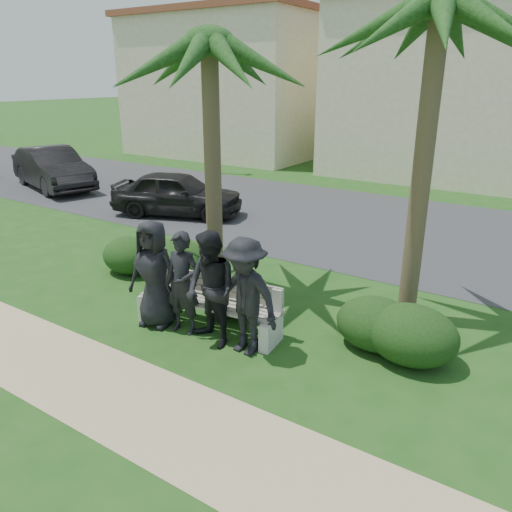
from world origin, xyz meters
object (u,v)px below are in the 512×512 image
object	(u,v)px
man_c	(211,290)
man_a	(154,274)
park_bench	(209,307)
car_a	(177,194)
street_lamp	(211,105)
car_b	(53,168)
palm_left	(209,46)
palm_right	(441,8)
man_d	(245,297)
man_b	(183,283)

from	to	relation	value
man_c	man_a	bearing A→B (deg)	-163.90
park_bench	car_a	bearing A→B (deg)	129.15
street_lamp	car_b	distance (m)	7.05
man_a	car_a	bearing A→B (deg)	119.06
palm_left	palm_right	xyz separation A→B (m)	(3.66, 0.91, 0.45)
man_c	man_d	bearing A→B (deg)	23.11
street_lamp	man_a	distance (m)	14.62
man_b	man_c	xyz separation A→B (m)	(0.65, -0.06, 0.06)
man_a	man_c	world-z (taller)	man_c
car_a	man_b	bearing A→B (deg)	-158.31
man_d	palm_left	world-z (taller)	palm_left
park_bench	man_d	size ratio (longest dim) A/B	1.39
man_b	palm_left	size ratio (longest dim) A/B	0.32
man_a	man_b	distance (m)	0.59
man_b	car_b	world-z (taller)	man_b
man_b	palm_left	world-z (taller)	palm_left
man_d	car_b	world-z (taller)	man_d
man_c	car_b	world-z (taller)	man_c
man_c	man_b	bearing A→B (deg)	-169.29
man_b	car_a	world-z (taller)	man_b
palm_left	street_lamp	bearing A→B (deg)	128.36
man_d	palm_left	xyz separation A→B (m)	(-1.92, 1.73, 3.67)
street_lamp	man_c	world-z (taller)	street_lamp
man_a	palm_right	world-z (taller)	palm_right
street_lamp	palm_right	bearing A→B (deg)	-38.36
man_b	man_c	world-z (taller)	man_c
palm_right	car_b	xyz separation A→B (m)	(-14.82, 3.32, -4.28)
car_b	man_a	bearing A→B (deg)	-101.67
car_a	palm_right	bearing A→B (deg)	-131.06
man_a	palm_left	size ratio (longest dim) A/B	0.34
park_bench	palm_left	distance (m)	4.56
palm_right	car_a	bearing A→B (deg)	159.91
man_b	palm_right	world-z (taller)	palm_right
man_a	man_b	world-z (taller)	man_a
car_a	street_lamp	bearing A→B (deg)	8.37
palm_right	park_bench	bearing A→B (deg)	-138.73
man_b	car_b	bearing A→B (deg)	144.78
man_b	car_b	size ratio (longest dim) A/B	0.37
street_lamp	man_b	bearing A→B (deg)	-53.78
street_lamp	palm_left	size ratio (longest dim) A/B	0.77
park_bench	man_b	bearing A→B (deg)	-142.09
street_lamp	palm_left	world-z (taller)	palm_left
man_b	palm_right	bearing A→B (deg)	33.15
man_a	palm_left	distance (m)	4.10
street_lamp	palm_left	bearing A→B (deg)	-51.64
park_bench	man_a	size ratio (longest dim) A/B	1.39
street_lamp	car_a	size ratio (longest dim) A/B	1.07
park_bench	man_d	world-z (taller)	man_d
man_b	car_a	bearing A→B (deg)	124.19
man_a	palm_right	size ratio (longest dim) A/B	0.31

